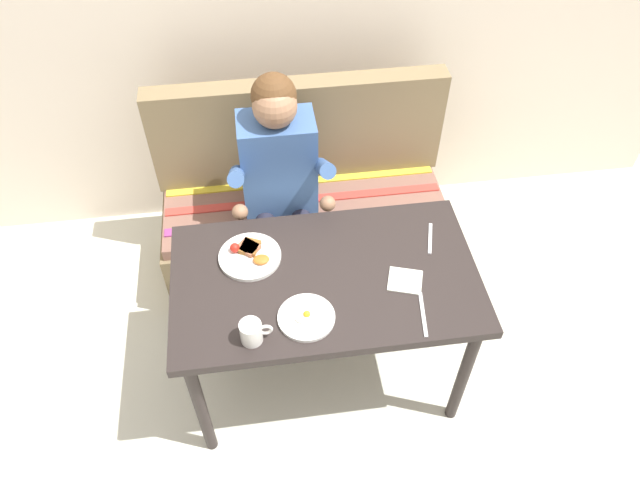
# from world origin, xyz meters

# --- Properties ---
(ground_plane) EXTENTS (8.00, 8.00, 0.00)m
(ground_plane) POSITION_xyz_m (0.00, 0.00, 0.00)
(ground_plane) COLOR beige
(table) EXTENTS (1.20, 0.70, 0.73)m
(table) POSITION_xyz_m (0.00, 0.00, 0.65)
(table) COLOR #282220
(table) RESTS_ON ground
(couch) EXTENTS (1.44, 0.56, 1.00)m
(couch) POSITION_xyz_m (0.00, 0.76, 0.33)
(couch) COLOR olive
(couch) RESTS_ON ground
(person) EXTENTS (0.45, 0.61, 1.21)m
(person) POSITION_xyz_m (-0.12, 0.59, 0.74)
(person) COLOR #3E5F98
(person) RESTS_ON ground
(plate_breakfast) EXTENTS (0.25, 0.25, 0.05)m
(plate_breakfast) POSITION_xyz_m (-0.29, 0.14, 0.74)
(plate_breakfast) COLOR white
(plate_breakfast) RESTS_ON table
(plate_eggs) EXTENTS (0.21, 0.21, 0.04)m
(plate_eggs) POSITION_xyz_m (-0.10, -0.19, 0.74)
(plate_eggs) COLOR white
(plate_eggs) RESTS_ON table
(coffee_mug) EXTENTS (0.12, 0.08, 0.09)m
(coffee_mug) POSITION_xyz_m (-0.30, -0.26, 0.78)
(coffee_mug) COLOR white
(coffee_mug) RESTS_ON table
(napkin) EXTENTS (0.16, 0.15, 0.01)m
(napkin) POSITION_xyz_m (0.30, -0.07, 0.73)
(napkin) COLOR silver
(napkin) RESTS_ON table
(fork) EXTENTS (0.06, 0.17, 0.00)m
(fork) POSITION_xyz_m (0.46, 0.14, 0.73)
(fork) COLOR silver
(fork) RESTS_ON table
(knife) EXTENTS (0.04, 0.20, 0.00)m
(knife) POSITION_xyz_m (0.33, -0.23, 0.73)
(knife) COLOR silver
(knife) RESTS_ON table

